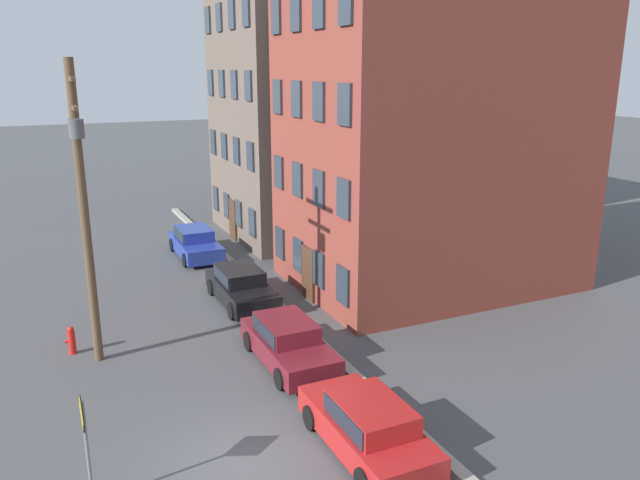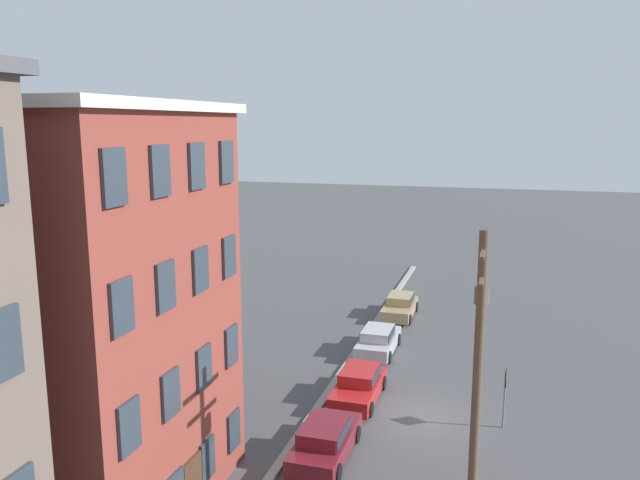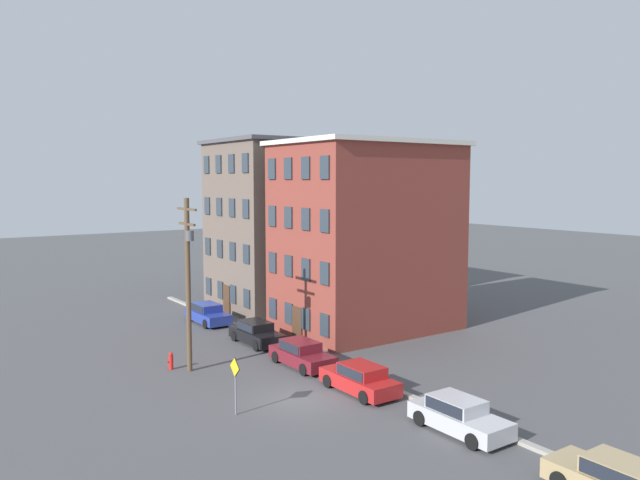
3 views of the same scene
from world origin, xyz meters
name	(u,v)px [view 2 (image 2 of 3)]	position (x,y,z in m)	size (l,w,h in m)	color
ground_plane	(422,416)	(0.00, 0.00, 0.00)	(200.00, 200.00, 0.00)	#4C4C4F
kerb_strip	(322,401)	(0.00, 4.50, 0.08)	(56.00, 0.36, 0.16)	#9E998E
apartment_midblock	(26,308)	(-9.38, 11.73, 6.55)	(8.76, 11.98, 13.07)	brown
car_maroon	(325,439)	(-4.46, 3.06, 0.75)	(4.40, 1.92, 1.43)	maroon
car_red	(359,384)	(0.87, 3.02, 0.75)	(4.40, 1.92, 1.43)	#B21E1E
car_silver	(378,339)	(6.96, 3.37, 0.75)	(4.40, 1.92, 1.43)	#B7B7BC
car_tan	(400,305)	(13.84, 3.32, 0.75)	(4.40, 1.92, 1.43)	tan
caution_sign	(505,388)	(-0.03, -3.36, 1.75)	(0.91, 0.08, 2.63)	slate
utility_pole	(478,368)	(-7.20, -2.45, 5.32)	(2.40, 0.44, 9.47)	brown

